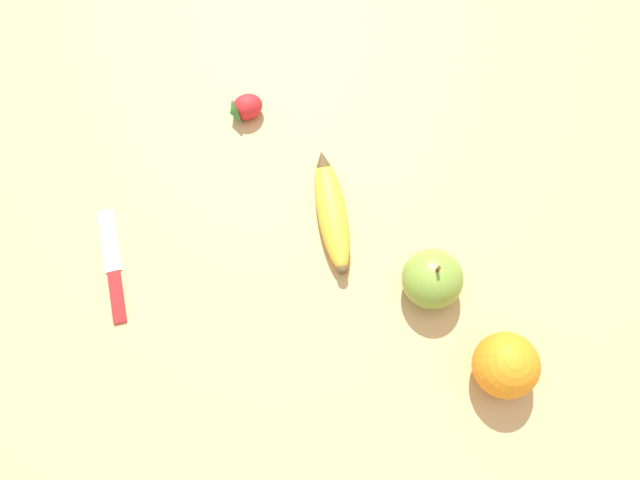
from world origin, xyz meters
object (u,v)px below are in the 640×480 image
(banana, at_px, (332,212))
(paring_knife, at_px, (113,269))
(apple, at_px, (432,279))
(strawberry, at_px, (245,108))
(orange, at_px, (506,365))

(banana, relative_size, paring_knife, 1.07)
(apple, relative_size, paring_knife, 0.55)
(strawberry, bearing_deg, orange, 106.91)
(banana, distance_m, paring_knife, 0.30)
(strawberry, relative_size, paring_knife, 0.38)
(apple, xyz_separation_m, paring_knife, (-0.28, 0.30, -0.03))
(orange, bearing_deg, strawberry, 88.32)
(strawberry, height_order, paring_knife, strawberry)
(banana, height_order, orange, orange)
(banana, bearing_deg, strawberry, 28.03)
(apple, bearing_deg, strawberry, 90.33)
(orange, bearing_deg, apple, 82.94)
(banana, relative_size, strawberry, 2.80)
(orange, xyz_separation_m, apple, (0.02, 0.13, -0.01))
(strawberry, height_order, apple, apple)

